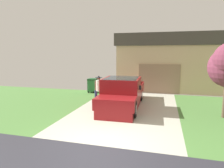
{
  "coord_description": "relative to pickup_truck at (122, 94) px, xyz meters",
  "views": [
    {
      "loc": [
        1.85,
        -5.64,
        2.92
      ],
      "look_at": [
        -0.83,
        4.39,
        1.33
      ],
      "focal_mm": 31.6,
      "sensor_mm": 36.0,
      "label": 1
    }
  ],
  "objects": [
    {
      "name": "wheeled_trash_bin",
      "position": [
        -3.11,
        3.67,
        -0.16
      ],
      "size": [
        0.6,
        0.72,
        1.06
      ],
      "color": "#286B38",
      "rests_on": "ground"
    },
    {
      "name": "person_with_hat",
      "position": [
        -1.43,
        0.23,
        0.19
      ],
      "size": [
        0.49,
        0.41,
        1.7
      ],
      "rotation": [
        0.0,
        0.0,
        0.14
      ],
      "color": "navy",
      "rests_on": "ground"
    },
    {
      "name": "house_with_garage",
      "position": [
        2.75,
        7.36,
        1.52
      ],
      "size": [
        8.77,
        5.78,
        4.46
      ],
      "color": "#D3B48D",
      "rests_on": "ground"
    },
    {
      "name": "handbag",
      "position": [
        -1.18,
        -0.09,
        -0.6
      ],
      "size": [
        0.35,
        0.17,
        0.43
      ],
      "color": "brown",
      "rests_on": "ground"
    },
    {
      "name": "pickup_truck",
      "position": [
        0.0,
        0.0,
        0.0
      ],
      "size": [
        2.15,
        5.63,
        1.67
      ],
      "rotation": [
        0.0,
        0.0,
        3.17
      ],
      "color": "maroon",
      "rests_on": "ground"
    }
  ]
}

